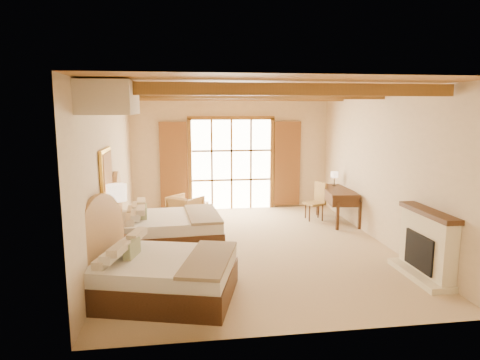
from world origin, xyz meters
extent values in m
plane|color=#CFB28B|center=(0.00, 0.00, 0.00)|extent=(7.00, 7.00, 0.00)
plane|color=beige|center=(0.00, 3.50, 1.60)|extent=(5.50, 0.00, 5.50)
plane|color=beige|center=(-2.75, 0.00, 1.60)|extent=(0.00, 7.00, 7.00)
plane|color=beige|center=(2.75, 0.00, 1.60)|extent=(0.00, 7.00, 7.00)
plane|color=#AD743C|center=(0.00, 0.00, 3.20)|extent=(7.00, 7.00, 0.00)
cube|color=white|center=(0.00, 3.46, 1.25)|extent=(2.20, 0.02, 2.50)
cube|color=brown|center=(-1.60, 3.43, 1.25)|extent=(0.75, 0.06, 2.40)
cube|color=brown|center=(1.60, 3.43, 1.25)|extent=(0.75, 0.06, 2.40)
cube|color=beige|center=(2.62, -2.00, 0.55)|extent=(0.25, 1.30, 1.10)
cube|color=black|center=(2.55, -2.00, 0.45)|extent=(0.18, 0.80, 0.60)
cube|color=beige|center=(2.53, -2.00, 0.05)|extent=(0.45, 1.40, 0.10)
cube|color=#4A2C19|center=(2.61, -2.00, 1.12)|extent=(0.30, 1.40, 0.08)
cube|color=gold|center=(-2.71, -0.75, 1.75)|extent=(0.05, 0.95, 0.75)
cube|color=#C67E30|center=(-2.68, -0.75, 1.75)|extent=(0.02, 0.82, 0.62)
cube|color=beige|center=(-2.40, -2.00, 2.95)|extent=(0.70, 1.40, 0.45)
cube|color=#4A2C19|center=(-1.72, -2.16, 0.20)|extent=(2.39, 2.04, 0.40)
cube|color=silver|center=(-1.72, -2.16, 0.51)|extent=(2.34, 2.00, 0.22)
cube|color=#877755|center=(-1.03, -2.16, 0.63)|extent=(1.01, 1.69, 0.05)
cube|color=gray|center=(-2.20, -2.16, 0.74)|extent=(0.23, 0.44, 0.24)
cube|color=#4A2C19|center=(-1.70, 0.29, 0.20)|extent=(2.19, 1.72, 0.41)
cube|color=silver|center=(-1.70, 0.29, 0.52)|extent=(2.15, 1.68, 0.22)
cube|color=#877755|center=(-0.99, 0.29, 0.64)|extent=(0.73, 1.65, 0.05)
cube|color=gray|center=(-2.18, 0.29, 0.76)|extent=(0.15, 0.44, 0.24)
cube|color=#4A2C19|center=(-2.45, -1.04, 0.30)|extent=(0.63, 0.63, 0.60)
cylinder|color=#362718|center=(-2.50, -1.09, 0.01)|extent=(0.22, 0.22, 0.03)
cylinder|color=#362718|center=(-2.50, -1.09, 0.69)|extent=(0.04, 0.04, 1.32)
cylinder|color=#FFE0BB|center=(-2.50, -1.09, 1.42)|extent=(0.33, 0.33, 0.27)
imported|color=#A87F45|center=(-1.32, 2.21, 0.33)|extent=(1.01, 1.01, 0.66)
cube|color=tan|center=(-1.10, 2.35, 0.21)|extent=(0.76, 0.76, 0.43)
cube|color=#4A2C19|center=(2.46, 1.64, 0.80)|extent=(0.84, 1.61, 0.05)
cube|color=#4A2C19|center=(2.46, 1.64, 0.66)|extent=(0.82, 1.56, 0.24)
cube|color=olive|center=(1.93, 1.90, 0.42)|extent=(0.55, 0.55, 0.06)
cube|color=olive|center=(2.12, 1.90, 0.71)|extent=(0.19, 0.41, 0.52)
cylinder|color=#362718|center=(2.52, 2.11, 0.84)|extent=(0.11, 0.11, 0.02)
cylinder|color=#362718|center=(2.52, 2.11, 0.97)|extent=(0.02, 0.02, 0.26)
cylinder|color=#FFE0BB|center=(2.52, 2.11, 1.12)|extent=(0.18, 0.18, 0.15)
camera|label=1|loc=(-1.45, -8.34, 2.81)|focal=32.00mm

